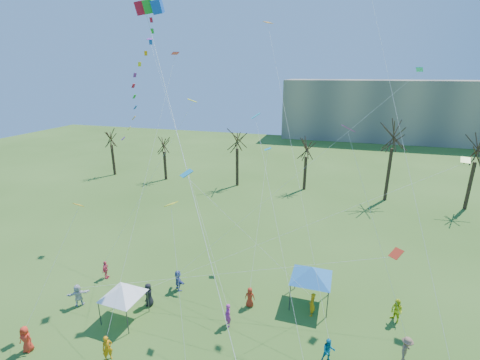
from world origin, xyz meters
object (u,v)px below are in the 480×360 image
(big_box_kite, at_px, (142,84))
(canopy_tent_white, at_px, (123,291))
(canopy_tent_blue, at_px, (312,272))
(distant_building, at_px, (404,111))

(big_box_kite, xyz_separation_m, canopy_tent_white, (-1.14, -2.95, -13.92))
(canopy_tent_white, distance_m, canopy_tent_blue, 13.74)
(distant_building, bearing_deg, canopy_tent_white, -110.51)
(canopy_tent_white, xyz_separation_m, canopy_tent_blue, (12.56, 5.55, 0.35))
(distant_building, xyz_separation_m, big_box_kite, (-27.98, -74.90, 8.71))
(big_box_kite, relative_size, canopy_tent_blue, 5.85)
(big_box_kite, distance_m, canopy_tent_blue, 17.93)
(distant_building, relative_size, big_box_kite, 2.47)
(big_box_kite, bearing_deg, canopy_tent_blue, 12.85)
(distant_building, relative_size, canopy_tent_blue, 14.43)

